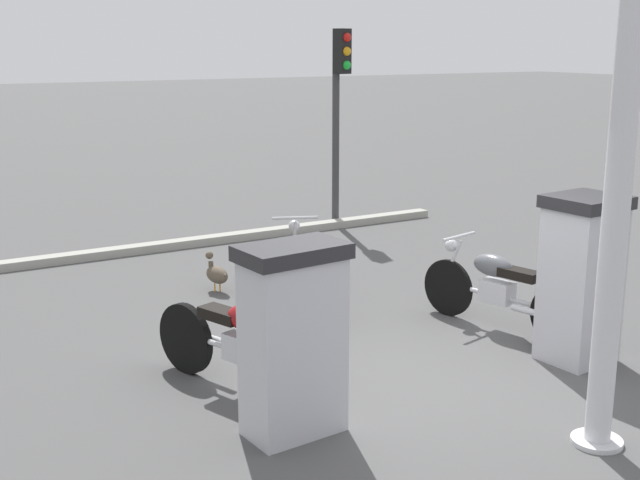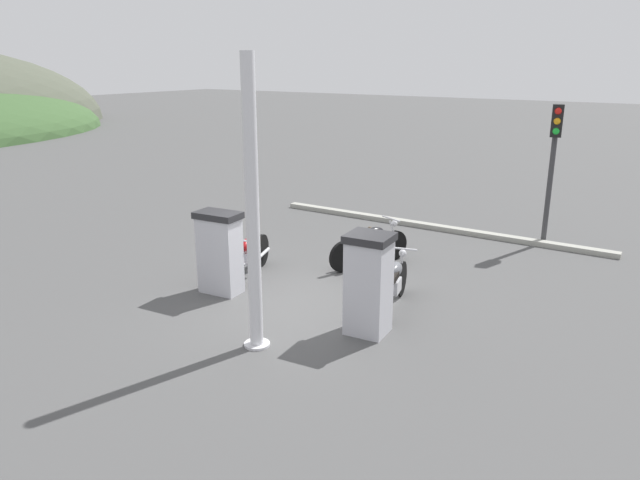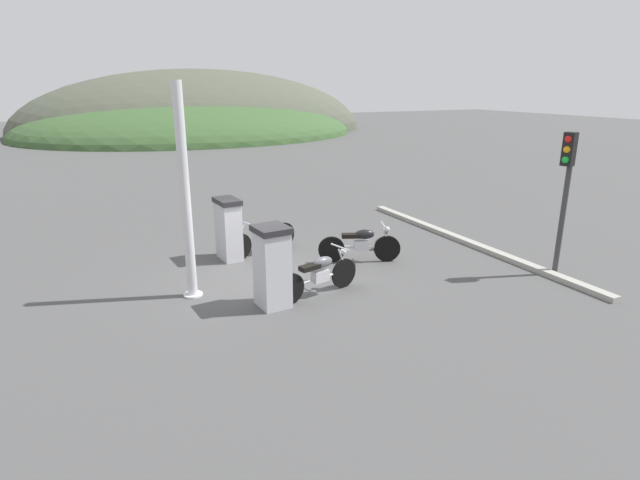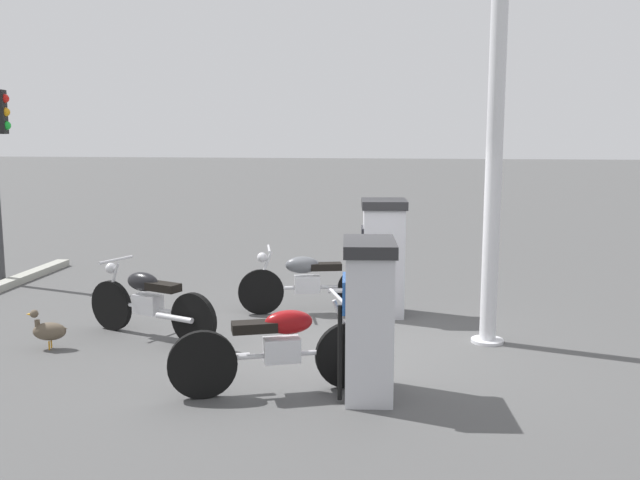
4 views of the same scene
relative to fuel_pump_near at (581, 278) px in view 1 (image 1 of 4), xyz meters
name	(u,v)px [view 1 (image 1 of 4)]	position (x,y,z in m)	size (l,w,h in m)	color
ground_plane	(421,376)	(0.41, 1.57, -0.83)	(120.00, 120.00, 0.00)	#4C4C4C
fuel_pump_near	(581,278)	(0.00, 0.00, 0.00)	(0.68, 0.75, 1.64)	silver
fuel_pump_far	(293,339)	(0.00, 3.15, -0.04)	(0.58, 0.88, 1.55)	silver
motorcycle_near_pump	(498,287)	(1.06, 0.08, -0.35)	(2.02, 0.68, 0.96)	black
motorcycle_far_pump	(242,344)	(0.87, 3.19, -0.36)	(2.04, 0.87, 0.98)	black
motorcycle_extra	(300,268)	(2.87, 1.53, -0.37)	(1.92, 0.92, 0.97)	black
wandering_duck	(217,273)	(3.88, 2.17, -0.60)	(0.48, 0.26, 0.49)	brown
roadside_traffic_light	(339,92)	(6.47, -1.17, 1.42)	(0.40, 0.28, 3.26)	#38383A
canopy_support_pole	(619,180)	(-1.35, 1.18, 1.25)	(0.40, 0.40, 4.32)	silver
road_edge_kerb	(192,242)	(6.28, 1.57, -0.77)	(0.35, 8.90, 0.12)	#9E9E93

